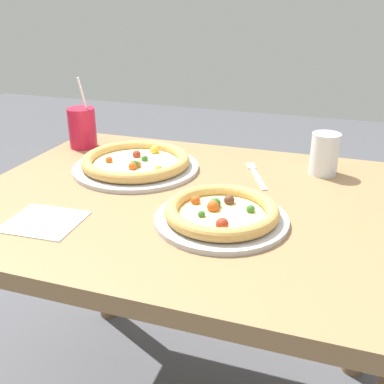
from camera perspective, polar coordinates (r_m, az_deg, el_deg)
dining_table at (r=1.19m, az=-0.06°, el=-5.87°), size 1.12×0.86×0.75m
pizza_near at (r=1.01m, az=3.72°, el=-2.74°), size 0.30×0.30×0.04m
pizza_far at (r=1.32m, az=-7.07°, el=3.66°), size 0.36×0.36×0.04m
drink_cup_colored at (r=1.54m, az=-13.64°, el=7.88°), size 0.09×0.09×0.23m
water_cup_clear at (r=1.32m, az=16.33°, el=4.66°), size 0.08×0.08×0.12m
paper_napkin at (r=1.07m, az=-18.09°, el=-3.55°), size 0.17×0.15×0.00m
fork at (r=1.29m, az=8.03°, el=2.21°), size 0.10×0.19×0.00m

